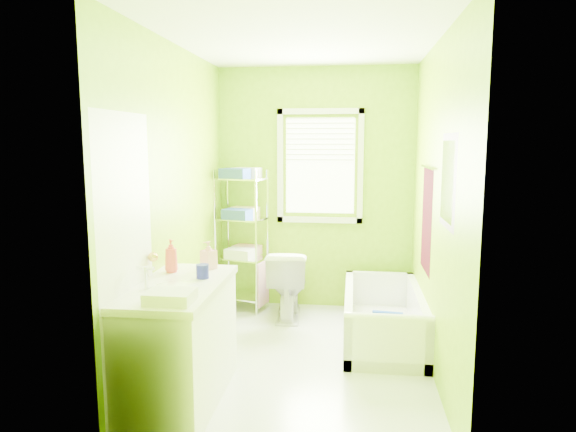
# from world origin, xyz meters

# --- Properties ---
(ground) EXTENTS (2.90, 2.90, 0.00)m
(ground) POSITION_xyz_m (0.00, 0.00, 0.00)
(ground) COLOR silver
(ground) RESTS_ON ground
(room_envelope) EXTENTS (2.14, 2.94, 2.62)m
(room_envelope) POSITION_xyz_m (0.00, 0.00, 1.55)
(room_envelope) COLOR #7FB008
(room_envelope) RESTS_ON ground
(window) EXTENTS (0.92, 0.05, 1.22)m
(window) POSITION_xyz_m (0.05, 1.42, 1.61)
(window) COLOR white
(window) RESTS_ON ground
(door) EXTENTS (0.09, 0.80, 2.00)m
(door) POSITION_xyz_m (-1.04, -1.00, 1.00)
(door) COLOR white
(door) RESTS_ON ground
(right_wall_decor) EXTENTS (0.04, 1.48, 1.17)m
(right_wall_decor) POSITION_xyz_m (1.04, -0.02, 1.32)
(right_wall_decor) COLOR #3C060D
(right_wall_decor) RESTS_ON ground
(bathtub) EXTENTS (0.70, 1.50, 0.48)m
(bathtub) POSITION_xyz_m (0.70, 0.49, 0.15)
(bathtub) COLOR white
(bathtub) RESTS_ON ground
(toilet) EXTENTS (0.45, 0.73, 0.72)m
(toilet) POSITION_xyz_m (-0.25, 1.02, 0.36)
(toilet) COLOR white
(toilet) RESTS_ON ground
(vanity) EXTENTS (0.58, 1.13, 1.10)m
(vanity) POSITION_xyz_m (-0.77, -0.82, 0.45)
(vanity) COLOR white
(vanity) RESTS_ON ground
(wire_shelf_unit) EXTENTS (0.57, 0.47, 1.54)m
(wire_shelf_unit) POSITION_xyz_m (-0.76, 1.23, 0.93)
(wire_shelf_unit) COLOR silver
(wire_shelf_unit) RESTS_ON ground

